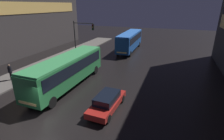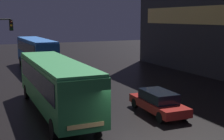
{
  "view_description": "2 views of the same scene",
  "coord_description": "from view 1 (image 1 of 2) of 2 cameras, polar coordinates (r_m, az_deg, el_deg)",
  "views": [
    {
      "loc": [
        8.26,
        -7.81,
        8.19
      ],
      "look_at": [
        2.42,
        8.18,
        1.82
      ],
      "focal_mm": 28.0,
      "sensor_mm": 36.0,
      "label": 1
    },
    {
      "loc": [
        -6.54,
        -11.64,
        5.75
      ],
      "look_at": [
        1.94,
        6.97,
        2.32
      ],
      "focal_mm": 50.0,
      "sensor_mm": 36.0,
      "label": 2
    }
  ],
  "objects": [
    {
      "name": "pedestrian_far",
      "position": [
        22.69,
        -30.36,
        -0.17
      ],
      "size": [
        0.57,
        0.57,
        1.84
      ],
      "rotation": [
        0.0,
        0.0,
        5.32
      ],
      "color": "black",
      "rests_on": "sidewalk_left"
    },
    {
      "name": "sidewalk_left",
      "position": [
        26.1,
        -22.77,
        0.75
      ],
      "size": [
        4.0,
        48.0,
        0.15
      ],
      "color": "#56514C",
      "rests_on": "ground"
    },
    {
      "name": "traffic_light_main",
      "position": [
        27.54,
        -9.95,
        11.56
      ],
      "size": [
        3.45,
        0.35,
        5.94
      ],
      "color": "#2D2D2D",
      "rests_on": "ground"
    },
    {
      "name": "car_taxi",
      "position": [
        14.6,
        -1.59,
        -10.26
      ],
      "size": [
        1.93,
        4.65,
        1.39
      ],
      "rotation": [
        0.0,
        0.0,
        3.1
      ],
      "color": "maroon",
      "rests_on": "ground"
    },
    {
      "name": "bus_near",
      "position": [
        18.78,
        -14.35,
        0.53
      ],
      "size": [
        2.69,
        11.23,
        3.2
      ],
      "rotation": [
        0.0,
        0.0,
        3.13
      ],
      "color": "#236B38",
      "rests_on": "ground"
    },
    {
      "name": "bus_far",
      "position": [
        33.3,
        5.84,
        9.86
      ],
      "size": [
        2.62,
        11.08,
        3.4
      ],
      "rotation": [
        0.0,
        0.0,
        3.16
      ],
      "color": "#194793",
      "rests_on": "ground"
    },
    {
      "name": "ground_plane",
      "position": [
        14.02,
        -22.28,
        -17.03
      ],
      "size": [
        120.0,
        120.0,
        0.0
      ],
      "primitive_type": "plane",
      "color": "black"
    }
  ]
}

